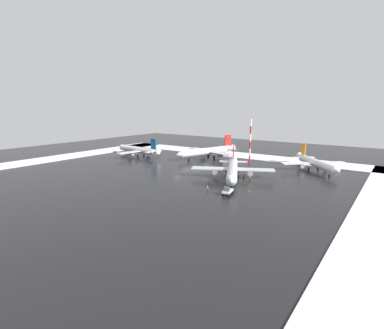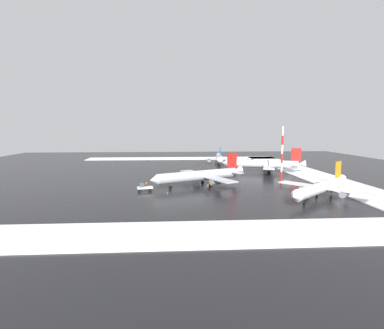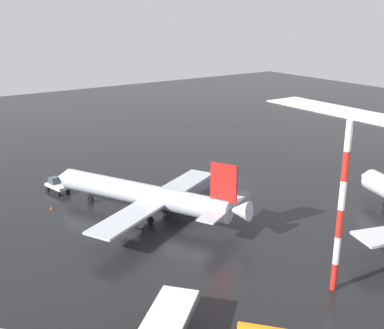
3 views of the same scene
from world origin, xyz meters
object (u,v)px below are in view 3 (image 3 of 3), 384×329
(traffic_cone_near_nose, at_px, (51,208))
(traffic_cone_wingtip_side, at_px, (128,190))
(antenna_mast, at_px, (341,209))
(airplane_parked_portside, at_px, (146,195))
(ground_crew_near_tug, at_px, (93,179))
(ground_crew_beside_wing, at_px, (142,222))
(ground_crew_mid_apron, at_px, (118,223))
(pushback_tug, at_px, (56,185))
(traffic_cone_mid_line, at_px, (167,206))

(traffic_cone_near_nose, bearing_deg, traffic_cone_wingtip_side, -0.13)
(traffic_cone_near_nose, bearing_deg, antenna_mast, -65.37)
(airplane_parked_portside, distance_m, ground_crew_near_tug, 17.89)
(ground_crew_beside_wing, xyz_separation_m, ground_crew_mid_apron, (-3.00, 1.61, 0.00))
(antenna_mast, height_order, traffic_cone_near_nose, antenna_mast)
(ground_crew_mid_apron, bearing_deg, ground_crew_beside_wing, -67.37)
(ground_crew_near_tug, relative_size, traffic_cone_near_nose, 3.11)
(ground_crew_beside_wing, xyz_separation_m, traffic_cone_near_nose, (-8.53, 14.14, -0.70))
(airplane_parked_portside, bearing_deg, antenna_mast, 167.13)
(ground_crew_beside_wing, height_order, ground_crew_mid_apron, same)
(pushback_tug, relative_size, ground_crew_beside_wing, 2.91)
(airplane_parked_portside, height_order, traffic_cone_wingtip_side, airplane_parked_portside)
(airplane_parked_portside, bearing_deg, traffic_cone_near_nose, 19.70)
(antenna_mast, bearing_deg, ground_crew_beside_wing, 110.85)
(antenna_mast, xyz_separation_m, traffic_cone_wingtip_side, (-5.04, 40.41, -9.47))
(ground_crew_near_tug, relative_size, ground_crew_beside_wing, 1.00)
(ground_crew_beside_wing, distance_m, antenna_mast, 29.48)
(ground_crew_beside_wing, relative_size, traffic_cone_wingtip_side, 3.11)
(ground_crew_near_tug, height_order, antenna_mast, antenna_mast)
(ground_crew_beside_wing, relative_size, traffic_cone_mid_line, 3.11)
(ground_crew_near_tug, relative_size, traffic_cone_wingtip_side, 3.11)
(ground_crew_beside_wing, distance_m, ground_crew_mid_apron, 3.41)
(antenna_mast, bearing_deg, traffic_cone_near_nose, 114.63)
(antenna_mast, bearing_deg, traffic_cone_mid_line, 95.57)
(airplane_parked_portside, relative_size, traffic_cone_near_nose, 58.87)
(airplane_parked_portside, xyz_separation_m, traffic_cone_near_nose, (-11.26, 10.74, -3.14))
(traffic_cone_near_nose, relative_size, traffic_cone_mid_line, 1.00)
(pushback_tug, height_order, antenna_mast, antenna_mast)
(antenna_mast, xyz_separation_m, traffic_cone_near_nose, (-18.54, 40.44, -9.47))
(airplane_parked_portside, xyz_separation_m, traffic_cone_wingtip_side, (2.24, 10.71, -3.14))
(antenna_mast, bearing_deg, pushback_tug, 107.69)
(pushback_tug, xyz_separation_m, ground_crew_beside_wing, (5.11, -21.12, -0.31))
(antenna_mast, height_order, traffic_cone_wingtip_side, antenna_mast)
(traffic_cone_mid_line, bearing_deg, traffic_cone_near_nose, 147.93)
(airplane_parked_portside, distance_m, ground_crew_mid_apron, 6.48)
(ground_crew_mid_apron, distance_m, traffic_cone_wingtip_side, 14.84)
(traffic_cone_mid_line, height_order, traffic_cone_wingtip_side, same)
(pushback_tug, distance_m, ground_crew_mid_apron, 19.62)
(pushback_tug, height_order, traffic_cone_mid_line, pushback_tug)
(pushback_tug, xyz_separation_m, traffic_cone_wingtip_side, (10.08, -7.01, -1.01))
(airplane_parked_portside, height_order, pushback_tug, airplane_parked_portside)
(airplane_parked_portside, distance_m, traffic_cone_near_nose, 15.88)
(airplane_parked_portside, height_order, ground_crew_beside_wing, airplane_parked_portside)
(airplane_parked_portside, bearing_deg, ground_crew_near_tug, -23.00)
(ground_crew_beside_wing, relative_size, antenna_mast, 0.09)
(pushback_tug, bearing_deg, traffic_cone_mid_line, -157.08)
(antenna_mast, distance_m, traffic_cone_near_nose, 45.49)
(pushback_tug, distance_m, ground_crew_near_tug, 6.72)
(airplane_parked_portside, bearing_deg, ground_crew_beside_wing, 114.59)
(traffic_cone_near_nose, height_order, traffic_cone_wingtip_side, same)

